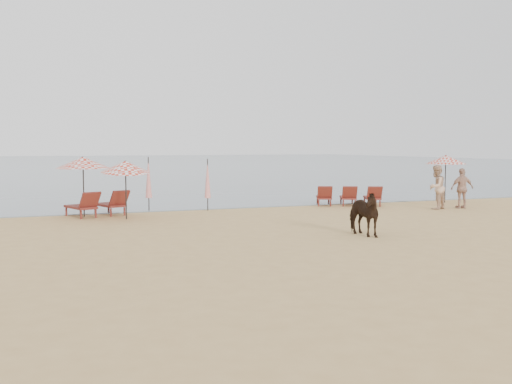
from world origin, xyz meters
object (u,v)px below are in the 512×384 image
Objects in this scene: cow at (361,213)px; beachgoer_right_b at (462,188)px; umbrella_closed_left at (149,178)px; umbrella_open_right at (446,160)px; umbrella_open_left_a at (83,163)px; umbrella_open_left_b at (126,167)px; beachgoer_right_a at (436,187)px; lounger_cluster_left at (98,204)px; umbrella_closed_right at (208,179)px; lounger_cluster_right at (348,196)px.

beachgoer_right_b is (7.75, 4.86, 0.19)m from cow.
umbrella_open_right is at bearing -5.90° from umbrella_closed_left.
umbrella_closed_left is (2.57, 1.07, -0.66)m from umbrella_open_left_a.
umbrella_open_left_b is (1.36, -1.25, -0.12)m from umbrella_open_left_a.
beachgoer_right_a is (13.78, -2.46, -1.08)m from umbrella_open_left_a.
beachgoer_right_b is at bearing -10.49° from umbrella_open_left_b.
umbrella_open_right is (15.46, -0.30, 1.53)m from lounger_cluster_left.
umbrella_open_left_b is 13.74m from beachgoer_right_b.
umbrella_open_left_b is 1.04× the size of umbrella_closed_right.
lounger_cluster_left is 2.50m from umbrella_closed_left.
umbrella_closed_left is 1.29× the size of beachgoer_right_b.
beachgoer_right_a is (11.21, -3.53, -0.43)m from umbrella_closed_left.
umbrella_open_left_a is at bearing -157.38° from umbrella_closed_left.
cow is at bearing -51.38° from umbrella_open_left_b.
umbrella_open_right is (4.86, -0.35, 1.56)m from lounger_cluster_right.
umbrella_open_right is at bearing -21.60° from lounger_cluster_left.
lounger_cluster_left is 1.07× the size of umbrella_closed_left.
lounger_cluster_left is 4.42m from umbrella_closed_right.
lounger_cluster_left is at bearing -19.78° from umbrella_open_left_a.
umbrella_closed_left is at bearing 169.67° from umbrella_open_right.
umbrella_open_left_a is at bearing 157.93° from lounger_cluster_left.
umbrella_open_left_b is at bearing -154.68° from umbrella_closed_right.
cow is (5.88, -6.20, -1.21)m from umbrella_open_left_b.
umbrella_open_left_a is 1.85m from umbrella_open_left_b.
umbrella_open_left_a is 1.01× the size of umbrella_open_right.
lounger_cluster_left is 1.06× the size of umbrella_open_right.
umbrella_open_left_a is (-11.10, -0.04, 1.58)m from lounger_cluster_right.
cow is at bearing -93.21° from lounger_cluster_right.
beachgoer_right_a reaches higher than lounger_cluster_right.
umbrella_closed_left is (-8.53, 1.03, 0.92)m from lounger_cluster_right.
umbrella_closed_left is at bearing 114.60° from cow.
umbrella_open_right is 1.21× the size of beachgoer_right_a.
cow is at bearing -72.86° from umbrella_closed_right.
cow is at bearing -61.26° from umbrella_closed_left.
umbrella_closed_left is 2.36m from umbrella_closed_right.
umbrella_open_left_b is 3.88m from umbrella_closed_right.
umbrella_open_left_a is at bearing -175.40° from umbrella_closed_right.
lounger_cluster_left is 14.72m from beachgoer_right_b.
umbrella_closed_left is 1.19× the size of beachgoer_right_a.
lounger_cluster_left is at bearing -35.11° from beachgoer_right_a.
umbrella_open_left_b reaches higher than lounger_cluster_left.
umbrella_open_left_b is 0.98× the size of umbrella_open_right.
beachgoer_right_a is at bearing -30.92° from lounger_cluster_left.
umbrella_closed_right is 8.22m from cow.
umbrella_open_right reaches higher than umbrella_closed_left.
beachgoer_right_b is (10.17, -2.97, -0.44)m from umbrella_closed_right.
umbrella_closed_right reaches higher than lounger_cluster_left.
umbrella_closed_left reaches higher than cow.
umbrella_open_right is at bearing 35.15° from cow.
umbrella_closed_right is (2.25, -0.68, -0.05)m from umbrella_closed_left.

